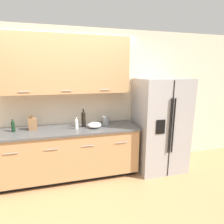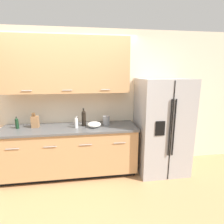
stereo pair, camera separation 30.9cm
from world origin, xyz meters
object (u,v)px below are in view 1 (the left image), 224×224
(soap_dispenser, at_px, (77,124))
(oil_bottle, at_px, (13,126))
(refrigerator, at_px, (160,125))
(steel_canister, at_px, (106,120))
(knife_block, at_px, (33,124))
(wine_bottle, at_px, (84,119))
(mixing_bowl, at_px, (95,125))

(soap_dispenser, height_order, oil_bottle, oil_bottle)
(refrigerator, distance_m, soap_dispenser, 1.55)
(soap_dispenser, height_order, steel_canister, soap_dispenser)
(knife_block, relative_size, steel_canister, 1.55)
(refrigerator, height_order, wine_bottle, refrigerator)
(oil_bottle, bearing_deg, refrigerator, -2.79)
(mixing_bowl, bearing_deg, soap_dispenser, 178.97)
(knife_block, bearing_deg, steel_canister, 0.46)
(mixing_bowl, bearing_deg, wine_bottle, 150.24)
(wine_bottle, relative_size, oil_bottle, 1.56)
(wine_bottle, bearing_deg, steel_canister, 4.54)
(oil_bottle, bearing_deg, steel_canister, 1.11)
(oil_bottle, xyz_separation_m, mixing_bowl, (1.30, -0.10, -0.05))
(refrigerator, bearing_deg, soap_dispenser, 179.05)
(soap_dispenser, height_order, mixing_bowl, soap_dispenser)
(oil_bottle, relative_size, steel_canister, 1.19)
(steel_canister, height_order, mixing_bowl, steel_canister)
(steel_canister, relative_size, mixing_bowl, 0.73)
(refrigerator, relative_size, steel_canister, 10.03)
(oil_bottle, distance_m, steel_canister, 1.53)
(oil_bottle, distance_m, mixing_bowl, 1.31)
(wine_bottle, bearing_deg, knife_block, 178.48)
(wine_bottle, bearing_deg, mixing_bowl, -29.76)
(steel_canister, xyz_separation_m, mixing_bowl, (-0.23, -0.13, -0.03))
(oil_bottle, bearing_deg, mixing_bowl, -4.55)
(refrigerator, distance_m, mixing_bowl, 1.25)
(wine_bottle, relative_size, steel_canister, 1.85)
(oil_bottle, relative_size, mixing_bowl, 0.87)
(soap_dispenser, xyz_separation_m, mixing_bowl, (0.31, -0.01, -0.04))
(steel_canister, bearing_deg, mixing_bowl, -149.73)
(oil_bottle, xyz_separation_m, steel_canister, (1.53, 0.03, -0.02))
(wine_bottle, height_order, soap_dispenser, wine_bottle)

